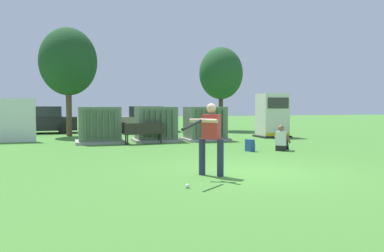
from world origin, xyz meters
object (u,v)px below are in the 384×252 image
at_px(park_bench, 144,132).
at_px(seated_spectator, 282,141).
at_px(parked_car_leftmost, 42,121).
at_px(transformer_mid_west, 156,125).
at_px(sports_ball, 187,186).
at_px(batter, 210,135).
at_px(generator_enclosure, 272,116).
at_px(transformer_west, 99,125).
at_px(transformer_mid_east, 205,124).
at_px(parked_car_left_of_center, 144,120).
at_px(backpack, 250,145).

height_order(park_bench, seated_spectator, seated_spectator).
distance_m(park_bench, parked_car_leftmost, 9.60).
bearing_deg(transformer_mid_west, sports_ball, -98.53).
relative_size(batter, sports_ball, 19.33).
bearing_deg(park_bench, sports_ball, -94.98).
xyz_separation_m(generator_enclosure, seated_spectator, (-2.67, -5.56, -0.76)).
xyz_separation_m(generator_enclosure, park_bench, (-7.12, -1.57, -0.60)).
xyz_separation_m(transformer_mid_west, seated_spectator, (3.71, -5.04, -0.41)).
height_order(batter, seated_spectator, batter).
relative_size(transformer_west, generator_enclosure, 0.91).
relative_size(transformer_mid_east, generator_enclosure, 0.91).
height_order(generator_enclosure, parked_car_left_of_center, generator_enclosure).
height_order(sports_ball, seated_spectator, seated_spectator).
relative_size(generator_enclosure, parked_car_leftmost, 0.54).
distance_m(seated_spectator, backpack, 1.25).
bearing_deg(transformer_mid_east, parked_car_leftmost, 136.20).
distance_m(sports_ball, parked_car_left_of_center, 17.24).
xyz_separation_m(transformer_mid_east, batter, (-3.01, -8.98, 0.19)).
distance_m(park_bench, seated_spectator, 5.98).
bearing_deg(parked_car_left_of_center, transformer_west, -115.52).
relative_size(transformer_mid_west, parked_car_left_of_center, 0.48).
xyz_separation_m(transformer_mid_west, parked_car_left_of_center, (0.68, 6.75, -0.04)).
height_order(transformer_mid_west, park_bench, transformer_mid_west).
xyz_separation_m(backpack, parked_car_leftmost, (-7.94, 12.20, 0.54)).
bearing_deg(park_bench, backpack, -50.01).
height_order(seated_spectator, parked_car_left_of_center, parked_car_left_of_center).
xyz_separation_m(generator_enclosure, parked_car_leftmost, (-11.84, 6.78, -0.38)).
bearing_deg(sports_ball, transformer_mid_east, 68.84).
bearing_deg(transformer_mid_east, seated_spectator, -74.47).
height_order(batter, parked_car_leftmost, batter).
height_order(sports_ball, backpack, backpack).
bearing_deg(backpack, parked_car_left_of_center, 98.80).
bearing_deg(generator_enclosure, parked_car_leftmost, 150.19).
xyz_separation_m(seated_spectator, parked_car_leftmost, (-9.17, 12.34, 0.38)).
xyz_separation_m(park_bench, batter, (0.10, -8.13, 0.44)).
distance_m(sports_ball, backpack, 6.77).
distance_m(generator_enclosure, parked_car_left_of_center, 8.46).
relative_size(seated_spectator, parked_car_leftmost, 0.23).
bearing_deg(backpack, parked_car_leftmost, 123.06).
xyz_separation_m(batter, parked_car_leftmost, (-4.82, 16.48, -0.22)).
relative_size(sports_ball, seated_spectator, 0.09).
relative_size(batter, parked_car_leftmost, 0.41).
height_order(transformer_mid_west, transformer_mid_east, same).
height_order(generator_enclosure, backpack, generator_enclosure).
height_order(transformer_mid_east, backpack, transformer_mid_east).
height_order(backpack, parked_car_leftmost, parked_car_leftmost).
bearing_deg(transformer_mid_east, parked_car_left_of_center, 103.65).
bearing_deg(parked_car_left_of_center, backpack, -81.20).
xyz_separation_m(seated_spectator, backpack, (-1.23, 0.14, -0.16)).
height_order(transformer_mid_west, parked_car_leftmost, same).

